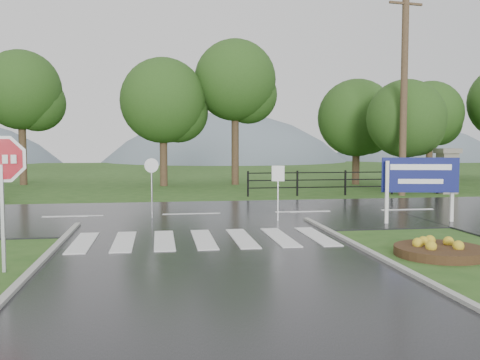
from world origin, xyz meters
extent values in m
plane|color=#294E1A|center=(0.00, 0.00, 0.00)|extent=(120.00, 120.00, 0.00)
cube|color=black|center=(0.00, 10.00, 0.00)|extent=(90.00, 8.00, 0.04)
cube|color=silver|center=(-3.00, 5.00, 0.06)|extent=(0.50, 2.80, 0.02)
cube|color=silver|center=(-2.00, 5.00, 0.06)|extent=(0.50, 2.80, 0.02)
cube|color=silver|center=(-1.00, 5.00, 0.06)|extent=(0.50, 2.80, 0.02)
cube|color=silver|center=(0.00, 5.00, 0.06)|extent=(0.50, 2.80, 0.02)
cube|color=silver|center=(1.00, 5.00, 0.06)|extent=(0.50, 2.80, 0.02)
cube|color=silver|center=(2.00, 5.00, 0.06)|extent=(0.50, 2.80, 0.02)
cube|color=silver|center=(3.00, 5.00, 0.06)|extent=(0.50, 2.80, 0.02)
cube|color=gray|center=(13.00, 16.00, 1.00)|extent=(0.80, 0.80, 2.00)
cube|color=#6B6659|center=(13.00, 16.00, 2.12)|extent=(1.00, 1.00, 0.24)
cube|color=black|center=(7.75, 16.00, 0.40)|extent=(9.50, 0.05, 0.05)
cube|color=black|center=(7.75, 16.00, 0.75)|extent=(9.50, 0.05, 0.05)
cube|color=black|center=(7.75, 16.00, 1.10)|extent=(9.50, 0.05, 0.05)
cube|color=black|center=(3.00, 16.00, 0.60)|extent=(0.08, 0.08, 1.20)
cube|color=black|center=(12.50, 16.00, 0.60)|extent=(0.08, 0.08, 1.20)
sphere|color=slate|center=(8.00, 65.00, -17.28)|extent=(48.00, 48.00, 48.00)
sphere|color=slate|center=(36.00, 65.00, -12.96)|extent=(36.00, 36.00, 36.00)
cube|color=#939399|center=(-4.14, 2.36, 1.05)|extent=(0.06, 0.06, 2.11)
cylinder|color=white|center=(-4.14, 2.37, 2.21)|extent=(1.25, 0.23, 1.27)
cylinder|color=#A50B15|center=(-4.14, 2.36, 2.21)|extent=(1.09, 0.21, 1.10)
cube|color=silver|center=(5.82, 6.97, 0.99)|extent=(0.12, 0.12, 1.97)
cube|color=silver|center=(7.99, 6.97, 0.99)|extent=(0.12, 0.12, 1.97)
cube|color=#0E145A|center=(6.91, 6.97, 1.53)|extent=(2.33, 0.52, 1.08)
cube|color=white|center=(6.91, 6.93, 1.77)|extent=(1.84, 0.38, 0.18)
cube|color=white|center=(6.91, 6.93, 1.33)|extent=(1.35, 0.28, 0.15)
cylinder|color=#332111|center=(5.09, 2.47, 0.10)|extent=(2.00, 2.00, 0.20)
cube|color=#939399|center=(2.61, 7.93, 0.85)|extent=(0.04, 0.04, 1.69)
cube|color=white|center=(2.61, 7.91, 1.56)|extent=(0.39, 0.14, 0.49)
cylinder|color=#939399|center=(-1.35, 9.15, 0.94)|extent=(0.06, 0.06, 1.88)
cylinder|color=white|center=(-1.35, 9.13, 1.78)|extent=(0.46, 0.14, 0.47)
cylinder|color=#473523|center=(10.40, 15.50, 4.90)|extent=(0.33, 0.33, 9.79)
cube|color=brown|center=(10.40, 15.50, 9.03)|extent=(1.74, 0.35, 0.11)
cylinder|color=#3D2B1C|center=(11.50, 17.50, 1.57)|extent=(0.46, 0.46, 3.14)
sphere|color=#1D3F13|center=(11.50, 17.50, 3.76)|extent=(4.03, 4.03, 4.03)
camera|label=1|loc=(-1.12, -8.53, 2.54)|focal=40.00mm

